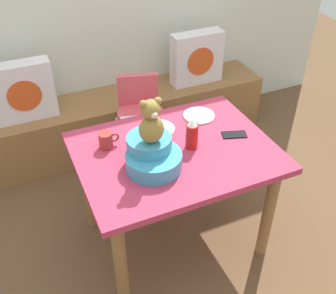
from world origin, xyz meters
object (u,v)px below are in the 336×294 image
Objects in this scene: teddy_bear at (151,122)px; highchair at (141,116)px; infant_seat_teal at (152,155)px; pillow_floral_left at (23,92)px; dinner_plate_near at (158,129)px; dinner_plate_far at (199,116)px; ketchup_bottle at (192,135)px; coffee_mug at (106,140)px; pillow_floral_right at (197,58)px; cell_phone at (234,135)px; dining_table at (175,166)px.

highchair is at bearing 74.19° from teddy_bear.
pillow_floral_left is at bearing 112.76° from infant_seat_teal.
dinner_plate_near is 1.00× the size of dinner_plate_far.
ketchup_bottle reaches higher than infant_seat_teal.
teddy_bear is at bearing -56.09° from coffee_mug.
coffee_mug reaches higher than dinner_plate_near.
pillow_floral_right is 2.38× the size of ketchup_bottle.
cell_phone is (-0.35, -1.17, 0.06)m from pillow_floral_right.
infant_seat_teal is 1.65× the size of dinner_plate_near.
dining_table is at bearing 24.76° from teddy_bear.
dining_table is (-0.73, -1.15, -0.06)m from pillow_floral_right.
dinner_plate_far is (0.19, 0.27, -0.08)m from ketchup_bottle.
ketchup_bottle reaches higher than cell_phone.
teddy_bear is at bearing -105.81° from highchair.
pillow_floral_right is 2.20× the size of dinner_plate_far.
pillow_floral_left is 0.56× the size of highchair.
teddy_bear is 1.74× the size of cell_phone.
cell_phone is at bearing -67.08° from highchair.
pillow_floral_right is at bearing 42.11° from coffee_mug.
infant_seat_teal is 0.56m from cell_phone.
pillow_floral_right is 1.37m from dining_table.
pillow_floral_left is 0.40× the size of dining_table.
dining_table is 0.42m from coffee_mug.
ketchup_bottle is 0.34m from dinner_plate_far.
pillow_floral_left reaches higher than highchair.
coffee_mug is at bearing -173.17° from dinner_plate_near.
coffee_mug is (-0.17, 0.26, -0.23)m from teddy_bear.
pillow_floral_right is (1.42, 0.00, 0.00)m from pillow_floral_left.
ketchup_bottle reaches higher than coffee_mug.
pillow_floral_left is 2.38× the size of ketchup_bottle.
dinner_plate_far reaches higher than dining_table.
coffee_mug is (-0.41, -0.56, 0.27)m from highchair.
infant_seat_teal is at bearing -155.39° from dining_table.
ketchup_bottle is at bearing 13.52° from teddy_bear.
pillow_floral_right reaches higher than dinner_plate_near.
ketchup_bottle is 0.48m from coffee_mug.
dinner_plate_far is (0.97, -0.90, 0.07)m from pillow_floral_left.
highchair is at bearing 85.23° from dining_table.
ketchup_bottle is 0.30m from cell_phone.
teddy_bear is 0.62m from cell_phone.
dining_table is at bearing -27.75° from coffee_mug.
dining_table is at bearing -94.77° from highchair.
dinner_plate_near is 0.30m from dinner_plate_far.
coffee_mug is (-0.44, 0.20, -0.04)m from ketchup_bottle.
dinner_plate_far is (0.28, 0.25, 0.12)m from dining_table.
pillow_floral_right is at bearing 53.77° from infant_seat_teal.
teddy_bear is 0.62m from dinner_plate_far.
dinner_plate_near is at bearing 62.06° from teddy_bear.
ketchup_bottle is at bearing -65.80° from dinner_plate_near.
infant_seat_teal is at bearing -56.04° from coffee_mug.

